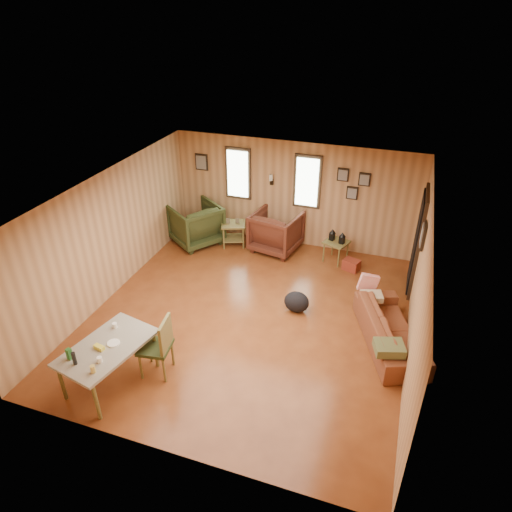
{
  "coord_description": "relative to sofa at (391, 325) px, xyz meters",
  "views": [
    {
      "loc": [
        2.26,
        -6.22,
        5.14
      ],
      "look_at": [
        0.0,
        0.4,
        1.05
      ],
      "focal_mm": 32.0,
      "sensor_mm": 36.0,
      "label": 1
    }
  ],
  "objects": [
    {
      "name": "room",
      "position": [
        -2.29,
        0.2,
        0.82
      ],
      "size": [
        5.54,
        6.04,
        2.44
      ],
      "color": "brown",
      "rests_on": "ground"
    },
    {
      "name": "sofa",
      "position": [
        0.0,
        0.0,
        0.0
      ],
      "size": [
        1.25,
        2.02,
        0.76
      ],
      "primitive_type": "imported",
      "rotation": [
        0.0,
        0.0,
        1.95
      ],
      "color": "brown",
      "rests_on": "ground"
    },
    {
      "name": "recliner_brown",
      "position": [
        -2.71,
        2.47,
        0.13
      ],
      "size": [
        1.14,
        1.09,
        1.01
      ],
      "primitive_type": "imported",
      "rotation": [
        0.0,
        0.0,
        2.96
      ],
      "color": "#542619",
      "rests_on": "ground"
    },
    {
      "name": "recliner_green",
      "position": [
        -4.57,
        2.19,
        0.14
      ],
      "size": [
        1.36,
        1.38,
        1.04
      ],
      "primitive_type": "imported",
      "rotation": [
        0.0,
        0.0,
        -2.19
      ],
      "color": "#303A1A",
      "rests_on": "ground"
    },
    {
      "name": "end_table",
      "position": [
        -3.7,
        2.37,
        -0.0
      ],
      "size": [
        0.67,
        0.64,
        0.68
      ],
      "rotation": [
        0.0,
        0.0,
        0.36
      ],
      "color": "olive",
      "rests_on": "ground"
    },
    {
      "name": "side_table",
      "position": [
        -1.34,
        2.39,
        0.12
      ],
      "size": [
        0.6,
        0.6,
        0.74
      ],
      "rotation": [
        0.0,
        0.0,
        -0.36
      ],
      "color": "olive",
      "rests_on": "ground"
    },
    {
      "name": "cooler",
      "position": [
        -0.95,
        2.14,
        -0.26
      ],
      "size": [
        0.39,
        0.33,
        0.24
      ],
      "rotation": [
        0.0,
        0.0,
        -0.34
      ],
      "color": "maroon",
      "rests_on": "ground"
    },
    {
      "name": "backpack",
      "position": [
        -1.69,
        0.37,
        -0.18
      ],
      "size": [
        0.55,
        0.48,
        0.4
      ],
      "rotation": [
        0.0,
        0.0,
        -0.35
      ],
      "color": "black",
      "rests_on": "ground"
    },
    {
      "name": "sofa_pillows",
      "position": [
        -0.22,
        0.0,
        0.13
      ],
      "size": [
        0.96,
        1.88,
        0.39
      ],
      "rotation": [
        0.0,
        0.0,
        0.3
      ],
      "color": "brown",
      "rests_on": "sofa"
    },
    {
      "name": "dining_table",
      "position": [
        -3.87,
        -2.26,
        0.26
      ],
      "size": [
        1.09,
        1.52,
        0.9
      ],
      "rotation": [
        0.0,
        0.0,
        -0.21
      ],
      "color": "gray",
      "rests_on": "ground"
    },
    {
      "name": "dining_chair",
      "position": [
        -3.26,
        -1.82,
        0.19
      ],
      "size": [
        0.52,
        0.52,
        1.01
      ],
      "rotation": [
        0.0,
        0.0,
        0.14
      ],
      "color": "#303A1A",
      "rests_on": "ground"
    }
  ]
}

